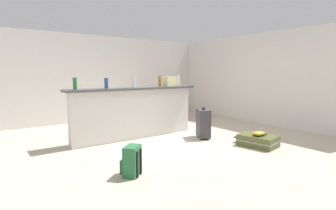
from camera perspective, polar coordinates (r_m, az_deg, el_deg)
ground_plane at (r=5.75m, az=0.78°, el=-7.52°), size 13.00×13.00×0.05m
wall_back at (r=8.22m, az=-11.98°, el=5.68°), size 6.60×0.10×2.50m
wall_right at (r=7.95m, az=17.52°, el=5.47°), size 0.10×6.00×2.50m
partition_half_wall at (r=5.72m, az=-7.06°, el=-1.97°), size 2.80×0.20×1.06m
bar_countertop at (r=5.66m, az=-7.14°, el=3.59°), size 2.96×0.40×0.05m
bottle_green at (r=5.13m, az=-19.58°, el=4.41°), size 0.07×0.07×0.22m
bottle_blue at (r=5.34m, az=-13.27°, el=4.63°), size 0.08×0.08×0.21m
bottle_clear at (r=5.63m, az=-7.43°, el=5.07°), size 0.06×0.06×0.25m
bottle_amber at (r=6.03m, az=-1.81°, el=5.22°), size 0.07×0.07×0.24m
bottle_white at (r=6.41m, az=2.29°, el=5.43°), size 0.06×0.06×0.26m
grocery_bag at (r=6.09m, az=0.46°, el=5.14°), size 0.26×0.18×0.22m
dining_table at (r=7.80m, az=-0.29°, el=1.32°), size 1.10×0.80×0.74m
dining_chair_near_partition at (r=7.35m, az=1.43°, el=-0.04°), size 0.41×0.41×0.93m
dining_chair_far_side at (r=8.21m, az=-2.48°, el=0.69°), size 0.48×0.48×0.93m
suitcase_flat_olive at (r=5.42m, az=18.96°, el=-7.33°), size 0.61×0.87×0.22m
backpack_green at (r=3.73m, az=-7.91°, el=-12.04°), size 0.34×0.34×0.42m
suitcase_upright_charcoal at (r=5.78m, az=7.68°, el=-3.90°), size 0.43×0.50×0.67m
book_stack at (r=5.37m, az=19.27°, el=-5.89°), size 0.32×0.22×0.07m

